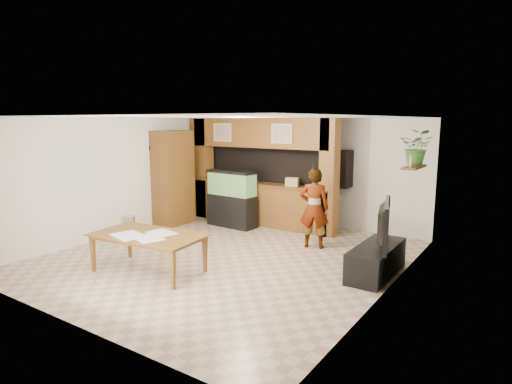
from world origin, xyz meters
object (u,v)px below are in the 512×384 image
Objects in this scene: pantry_cabinet at (173,178)px; aquarium at (232,199)px; person at (314,208)px; television at (378,223)px; dining_table at (147,254)px.

pantry_cabinet is 1.55m from aquarium.
person reaches higher than aquarium.
television is (5.35, -0.75, -0.27)m from pantry_cabinet.
dining_table is at bearing 106.32° from television.
dining_table is at bearing 40.27° from person.
person is (2.43, -0.50, 0.14)m from aquarium.
pantry_cabinet is at bearing 120.77° from dining_table.
pantry_cabinet reaches higher than television.
television is 0.80× the size of person.
aquarium is 0.73× the size of dining_table.
dining_table is at bearing -73.96° from aquarium.
aquarium is 4.22m from television.
pantry_cabinet is 3.80m from person.
television is 3.87m from dining_table.
person is (-1.57, 0.84, -0.07)m from television.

